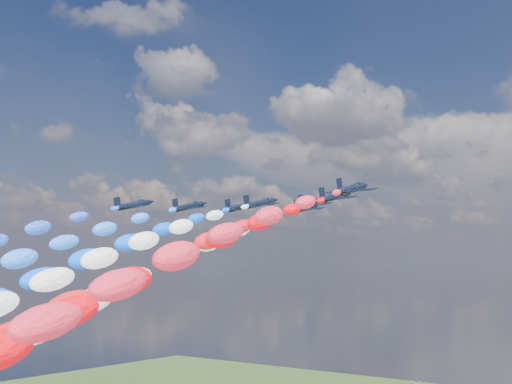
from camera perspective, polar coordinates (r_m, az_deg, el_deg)
The scene contains 11 objects.
jet_0 at distance 147.54m, azimuth -10.13°, elevation -1.07°, with size 8.83×11.84×2.61m, color black, non-canonical shape.
jet_1 at distance 149.63m, azimuth -5.58°, elevation -1.20°, with size 8.83×11.84×2.61m, color black, non-canonical shape.
jet_2 at distance 150.04m, azimuth -1.31°, elevation -1.24°, with size 8.83×11.84×2.61m, color black, non-canonical shape.
jet_3 at distance 141.25m, azimuth 0.32°, elevation -0.94°, with size 8.83×11.84×2.61m, color black, non-canonical shape.
jet_4 at distance 152.21m, azimuth 4.17°, elevation -1.30°, with size 8.83×11.84×2.61m, color black, non-canonical shape.
trail_4 at distance 104.73m, azimuth -15.71°, elevation -11.48°, with size 6.04×124.20×49.74m, color white, non-canonical shape.
jet_5 at distance 140.92m, azimuth 4.71°, elevation -0.91°, with size 8.83×11.84×2.61m, color black, non-canonical shape.
trail_5 at distance 93.69m, azimuth -17.33°, elevation -12.10°, with size 6.04×124.20×49.74m, color red, non-canonical shape.
jet_6 at distance 128.34m, azimuth 6.52°, elevation -0.39°, with size 8.83×11.84×2.61m, color black, non-canonical shape.
trail_6 at distance 80.49m, azimuth -18.04°, elevation -13.12°, with size 6.04×124.20×49.74m, color #FB0611, non-canonical shape.
jet_7 at distance 115.35m, azimuth 7.91°, elevation 0.26°, with size 8.83×11.84×2.61m, color black, non-canonical shape.
Camera 1 is at (83.45, -105.23, 88.94)m, focal length 48.44 mm.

